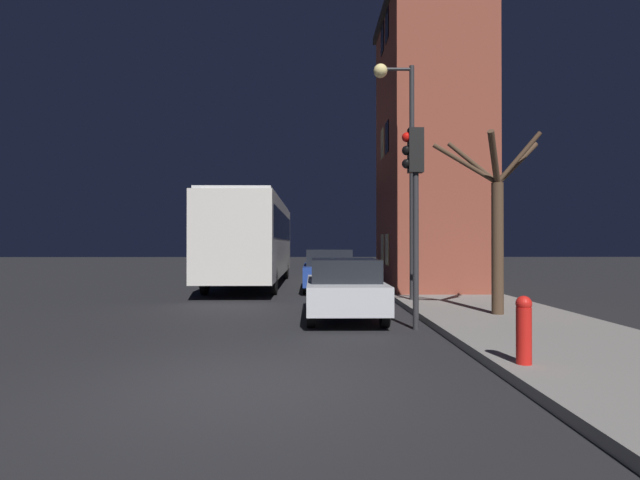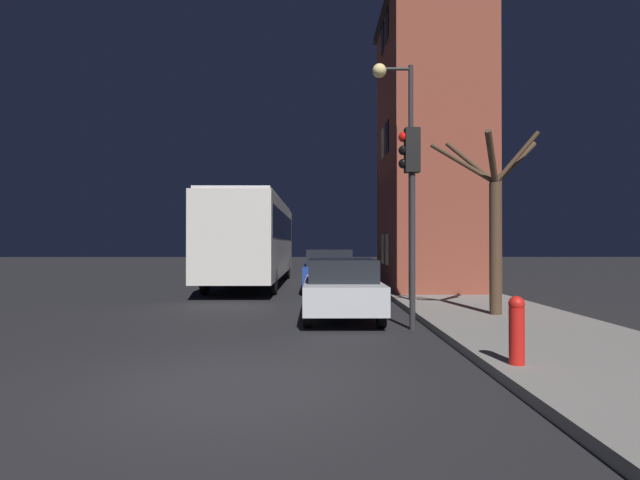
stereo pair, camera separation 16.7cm
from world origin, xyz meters
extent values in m
plane|color=black|center=(0.00, 0.00, 0.00)|extent=(120.00, 120.00, 0.00)
cube|color=brown|center=(5.17, 12.01, 5.11)|extent=(3.31, 5.11, 9.93)
cube|color=black|center=(5.17, 12.01, 10.23)|extent=(3.55, 5.35, 0.30)
cube|color=#F2D172|center=(3.49, 11.44, 1.54)|extent=(0.03, 0.70, 1.10)
cube|color=#F2D172|center=(3.49, 12.59, 1.54)|extent=(0.03, 0.70, 1.10)
cube|color=black|center=(3.49, 11.44, 5.51)|extent=(0.03, 0.70, 1.10)
cube|color=#F2D172|center=(3.49, 12.59, 5.51)|extent=(0.03, 0.70, 1.10)
cube|color=black|center=(3.49, 11.44, 9.48)|extent=(0.03, 0.70, 1.10)
cube|color=black|center=(3.49, 12.59, 9.48)|extent=(0.03, 0.70, 1.10)
cylinder|color=#28282B|center=(3.71, 8.09, 3.49)|extent=(0.14, 0.14, 6.70)
cylinder|color=#28282B|center=(3.26, 8.09, 6.74)|extent=(0.90, 0.09, 0.09)
sphere|color=#F9E08C|center=(2.81, 8.09, 6.69)|extent=(0.40, 0.40, 0.40)
cylinder|color=#28282B|center=(2.96, 3.96, 1.59)|extent=(0.12, 0.12, 3.18)
cube|color=black|center=(2.96, 3.96, 3.63)|extent=(0.30, 0.24, 0.90)
sphere|color=red|center=(2.78, 3.96, 3.90)|extent=(0.20, 0.20, 0.20)
sphere|color=black|center=(2.78, 3.96, 3.63)|extent=(0.20, 0.20, 0.20)
sphere|color=black|center=(2.78, 3.96, 3.36)|extent=(0.20, 0.20, 0.20)
cylinder|color=#473323|center=(5.07, 5.14, 1.63)|extent=(0.27, 0.27, 2.98)
cylinder|color=#473323|center=(4.36, 5.24, 3.57)|extent=(1.47, 0.31, 0.98)
cylinder|color=#473323|center=(4.61, 5.48, 3.64)|extent=(1.04, 0.81, 1.10)
cylinder|color=#473323|center=(5.62, 5.40, 3.62)|extent=(1.25, 0.69, 1.10)
cylinder|color=#473323|center=(4.84, 4.72, 3.62)|extent=(0.62, 0.99, 1.09)
cylinder|color=#473323|center=(5.51, 5.04, 3.68)|extent=(0.99, 0.31, 1.17)
cube|color=beige|center=(-1.63, 14.80, 1.94)|extent=(2.55, 11.94, 2.93)
cube|color=black|center=(-1.63, 14.80, 2.47)|extent=(2.57, 10.98, 1.05)
cube|color=#B2B2B2|center=(-1.63, 14.80, 3.47)|extent=(2.42, 11.34, 0.12)
cylinder|color=black|center=(-0.44, 18.68, 0.48)|extent=(0.18, 0.96, 0.96)
cylinder|color=black|center=(-2.81, 18.68, 0.48)|extent=(0.18, 0.96, 0.96)
cylinder|color=black|center=(-0.44, 10.92, 0.48)|extent=(0.18, 0.96, 0.96)
cylinder|color=black|center=(-2.81, 10.92, 0.48)|extent=(0.18, 0.96, 0.96)
cube|color=#B7BABF|center=(1.60, 5.57, 0.59)|extent=(1.71, 4.06, 0.59)
cube|color=black|center=(1.60, 5.37, 1.14)|extent=(1.50, 2.11, 0.50)
cylinder|color=black|center=(2.36, 6.89, 0.29)|extent=(0.18, 0.59, 0.59)
cylinder|color=black|center=(0.83, 6.89, 0.29)|extent=(0.18, 0.59, 0.59)
cylinder|color=black|center=(2.36, 4.25, 0.29)|extent=(0.18, 0.59, 0.59)
cylinder|color=black|center=(0.83, 4.25, 0.29)|extent=(0.18, 0.59, 0.59)
cube|color=navy|center=(1.45, 12.53, 0.62)|extent=(1.83, 4.61, 0.67)
cube|color=black|center=(1.45, 12.30, 1.24)|extent=(1.61, 2.40, 0.58)
cylinder|color=black|center=(2.27, 14.03, 0.28)|extent=(0.18, 0.57, 0.57)
cylinder|color=black|center=(0.63, 14.03, 0.28)|extent=(0.18, 0.57, 0.57)
cylinder|color=black|center=(2.27, 11.04, 0.28)|extent=(0.18, 0.57, 0.57)
cylinder|color=black|center=(0.63, 11.04, 0.28)|extent=(0.18, 0.57, 0.57)
cube|color=beige|center=(1.61, 20.56, 0.60)|extent=(1.87, 3.83, 0.62)
cube|color=black|center=(1.61, 20.37, 1.17)|extent=(1.64, 1.99, 0.51)
cylinder|color=black|center=(2.45, 21.81, 0.29)|extent=(0.18, 0.59, 0.59)
cylinder|color=black|center=(0.76, 21.81, 0.29)|extent=(0.18, 0.59, 0.59)
cylinder|color=black|center=(2.45, 19.32, 0.29)|extent=(0.18, 0.59, 0.59)
cylinder|color=black|center=(0.76, 19.32, 0.29)|extent=(0.18, 0.59, 0.59)
cylinder|color=red|center=(3.66, 0.46, 0.52)|extent=(0.20, 0.20, 0.75)
sphere|color=red|center=(3.66, 0.46, 0.94)|extent=(0.21, 0.21, 0.21)
camera|label=1|loc=(0.86, -6.11, 1.74)|focal=28.00mm
camera|label=2|loc=(1.03, -6.11, 1.74)|focal=28.00mm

